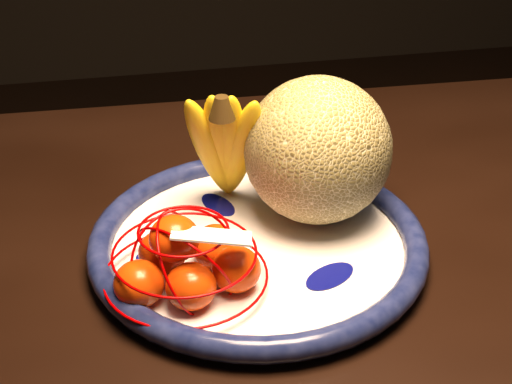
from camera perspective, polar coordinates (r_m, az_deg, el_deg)
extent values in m
cube|color=black|center=(0.78, -0.66, -8.12)|extent=(1.49, 0.92, 0.04)
cylinder|color=white|center=(0.81, 0.14, -4.20)|extent=(0.32, 0.32, 0.01)
torus|color=#070E33|center=(0.80, 0.14, -3.58)|extent=(0.35, 0.35, 0.02)
cylinder|color=white|center=(0.81, 0.14, -4.45)|extent=(0.15, 0.15, 0.00)
ellipsoid|color=#080C60|center=(0.76, 5.39, -6.12)|extent=(0.13, 0.11, 0.00)
ellipsoid|color=#080C60|center=(0.87, -2.77, -0.93)|extent=(0.09, 0.12, 0.00)
ellipsoid|color=#080C60|center=(0.79, -7.03, -4.54)|extent=(0.10, 0.06, 0.00)
sphere|color=olive|center=(0.81, 4.50, 3.05)|extent=(0.15, 0.15, 0.15)
ellipsoid|color=yellow|center=(0.83, -3.35, 3.53)|extent=(0.09, 0.09, 0.15)
ellipsoid|color=yellow|center=(0.83, -2.57, 3.62)|extent=(0.06, 0.09, 0.16)
ellipsoid|color=yellow|center=(0.83, -1.92, 3.61)|extent=(0.04, 0.09, 0.16)
ellipsoid|color=yellow|center=(0.82, -1.15, 3.49)|extent=(0.06, 0.10, 0.15)
cone|color=black|center=(0.80, -2.35, 7.89)|extent=(0.03, 0.03, 0.02)
ellipsoid|color=#FF3505|center=(0.72, -8.51, -6.61)|extent=(0.05, 0.05, 0.04)
ellipsoid|color=#FF3505|center=(0.72, -4.76, -6.85)|extent=(0.05, 0.05, 0.04)
ellipsoid|color=#FF3505|center=(0.73, -1.46, -5.64)|extent=(0.05, 0.05, 0.04)
ellipsoid|color=#FF3505|center=(0.76, -6.82, -4.37)|extent=(0.05, 0.05, 0.04)
ellipsoid|color=#FF3505|center=(0.76, -2.97, -3.98)|extent=(0.05, 0.05, 0.04)
ellipsoid|color=#FF3505|center=(0.72, -5.96, -3.38)|extent=(0.05, 0.05, 0.04)
torus|color=#B00000|center=(0.74, -5.12, -6.03)|extent=(0.17, 0.17, 0.00)
torus|color=#B00000|center=(0.73, -5.22, -4.41)|extent=(0.15, 0.15, 0.00)
torus|color=#B00000|center=(0.72, -5.31, -2.81)|extent=(0.09, 0.09, 0.00)
torus|color=#B00000|center=(0.74, -5.18, -5.18)|extent=(0.11, 0.07, 0.10)
torus|color=#B00000|center=(0.74, -5.18, -5.18)|extent=(0.07, 0.11, 0.10)
torus|color=#B00000|center=(0.74, -5.18, -5.18)|extent=(0.11, 0.11, 0.10)
cube|color=white|center=(0.70, -3.26, -3.18)|extent=(0.08, 0.04, 0.01)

